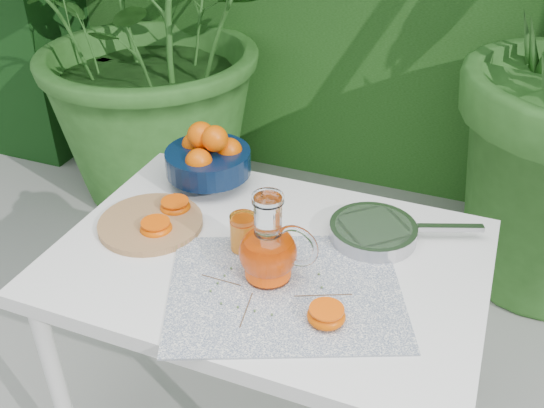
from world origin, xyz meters
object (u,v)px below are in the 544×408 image
at_px(white_table, 269,281).
at_px(juice_pitcher, 269,250).
at_px(cutting_board, 151,223).
at_px(fruit_bowl, 209,156).
at_px(saute_pan, 374,231).

relative_size(white_table, juice_pitcher, 4.71).
bearing_deg(juice_pitcher, cutting_board, 167.52).
bearing_deg(fruit_bowl, cutting_board, -100.29).
bearing_deg(cutting_board, fruit_bowl, 79.71).
xyz_separation_m(cutting_board, fruit_bowl, (0.04, 0.25, 0.08)).
distance_m(white_table, cutting_board, 0.33).
height_order(white_table, saute_pan, saute_pan).
bearing_deg(white_table, saute_pan, 35.62).
bearing_deg(cutting_board, white_table, 0.10).
distance_m(cutting_board, juice_pitcher, 0.37).
relative_size(white_table, fruit_bowl, 4.11).
bearing_deg(saute_pan, fruit_bowl, 169.53).
xyz_separation_m(fruit_bowl, juice_pitcher, (0.31, -0.32, -0.01)).
bearing_deg(fruit_bowl, white_table, -41.58).
relative_size(white_table, cutting_board, 3.81).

